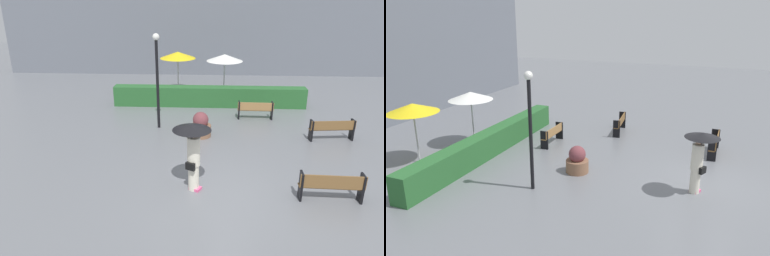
% 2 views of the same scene
% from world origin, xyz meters
% --- Properties ---
extents(ground_plane, '(60.00, 60.00, 0.00)m').
position_xyz_m(ground_plane, '(0.00, 0.00, 0.00)').
color(ground_plane, slate).
extents(bench_far_right, '(1.77, 0.50, 0.84)m').
position_xyz_m(bench_far_right, '(4.72, 4.18, 0.51)').
color(bench_far_right, brown).
rests_on(bench_far_right, ground).
extents(bench_back_row, '(1.61, 0.38, 0.80)m').
position_xyz_m(bench_back_row, '(2.02, 6.54, 0.48)').
color(bench_back_row, '#9E7242').
rests_on(bench_back_row, ground).
extents(bench_near_right, '(1.78, 0.40, 0.84)m').
position_xyz_m(bench_near_right, '(3.37, -0.23, 0.50)').
color(bench_near_right, brown).
rests_on(bench_near_right, ground).
extents(pedestrian_with_umbrella, '(1.10, 1.10, 2.08)m').
position_xyz_m(pedestrian_with_umbrella, '(-0.51, 0.18, 1.41)').
color(pedestrian_with_umbrella, silver).
rests_on(pedestrian_with_umbrella, ground).
extents(planter_pot, '(0.84, 0.84, 1.01)m').
position_xyz_m(planter_pot, '(-0.40, 4.38, 0.43)').
color(planter_pot, brown).
rests_on(planter_pot, ground).
extents(lamp_post, '(0.28, 0.28, 3.95)m').
position_xyz_m(lamp_post, '(-2.21, 5.26, 2.42)').
color(lamp_post, black).
rests_on(lamp_post, ground).
extents(patio_umbrella_yellow, '(1.94, 1.94, 2.37)m').
position_xyz_m(patio_umbrella_yellow, '(-1.84, 10.52, 2.19)').
color(patio_umbrella_yellow, silver).
rests_on(patio_umbrella_yellow, ground).
extents(patio_umbrella_white, '(1.89, 1.89, 2.38)m').
position_xyz_m(patio_umbrella_white, '(0.68, 9.79, 2.20)').
color(patio_umbrella_white, silver).
rests_on(patio_umbrella_white, ground).
extents(hedge_strip, '(9.57, 0.70, 0.99)m').
position_xyz_m(hedge_strip, '(-0.09, 8.40, 0.49)').
color(hedge_strip, '#28602D').
rests_on(hedge_strip, ground).
extents(building_facade, '(28.00, 1.20, 9.01)m').
position_xyz_m(building_facade, '(0.00, 16.00, 4.50)').
color(building_facade, slate).
rests_on(building_facade, ground).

